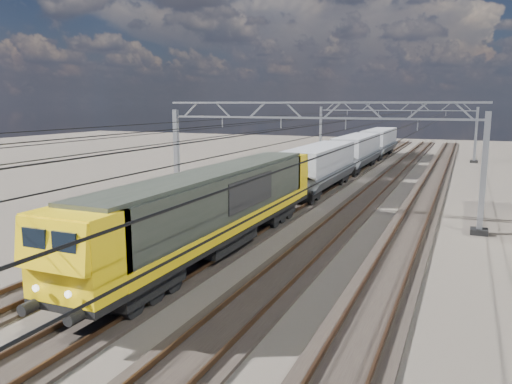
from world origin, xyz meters
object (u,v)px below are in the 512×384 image
at_px(catenary_gantry_far, 394,128).
at_px(hopper_wagon_lead, 320,165).
at_px(locomotive, 217,205).
at_px(hopper_wagon_mid, 357,150).
at_px(catenary_gantry_mid, 312,156).
at_px(hopper_wagon_third, 379,141).

bearing_deg(catenary_gantry_far, hopper_wagon_lead, -94.25).
distance_m(catenary_gantry_far, hopper_wagon_lead, 27.04).
relative_size(locomotive, hopper_wagon_mid, 1.62).
bearing_deg(catenary_gantry_mid, hopper_wagon_third, 93.05).
xyz_separation_m(locomotive, hopper_wagon_lead, (-0.00, 17.70, -0.09)).
relative_size(hopper_wagon_lead, hopper_wagon_mid, 1.00).
height_order(catenary_gantry_far, hopper_wagon_lead, catenary_gantry_far).
bearing_deg(locomotive, hopper_wagon_lead, 90.00).
bearing_deg(hopper_wagon_mid, catenary_gantry_far, 81.06).
bearing_deg(hopper_wagon_lead, hopper_wagon_third, 90.00).
relative_size(catenary_gantry_mid, hopper_wagon_third, 1.53).
height_order(hopper_wagon_lead, hopper_wagon_mid, same).
xyz_separation_m(catenary_gantry_mid, hopper_wagon_lead, (-2.00, 9.08, -1.67)).
relative_size(hopper_wagon_lead, hopper_wagon_third, 1.00).
relative_size(catenary_gantry_mid, hopper_wagon_lead, 1.53).
xyz_separation_m(hopper_wagon_lead, hopper_wagon_third, (0.00, 28.40, 0.00)).
bearing_deg(locomotive, catenary_gantry_mid, 76.92).
distance_m(catenary_gantry_mid, hopper_wagon_mid, 23.43).
bearing_deg(locomotive, hopper_wagon_third, 90.00).
bearing_deg(catenary_gantry_far, hopper_wagon_third, 143.42).
height_order(catenary_gantry_far, locomotive, catenary_gantry_far).
bearing_deg(hopper_wagon_lead, catenary_gantry_far, 85.75).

